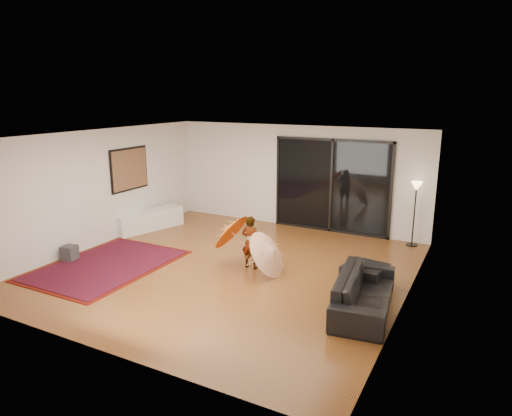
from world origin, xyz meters
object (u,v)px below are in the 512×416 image
Objects in this scene: sofa at (364,292)px; child at (251,242)px; media_console at (150,220)px; ottoman at (364,275)px.

child reaches higher than sofa.
child is at bearing -0.37° from media_console.
ottoman is (-0.24, 0.95, -0.11)m from sofa.
child reaches higher than media_console.
child is (-2.31, -0.19, 0.35)m from ottoman.
ottoman is at bearing -176.24° from child.
sofa is 2.99× the size of ottoman.
ottoman is at bearing 6.98° from sofa.
ottoman is 0.65× the size of child.
media_console is 6.04m from ottoman.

